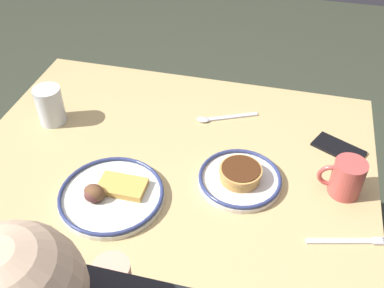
% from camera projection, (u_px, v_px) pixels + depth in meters
% --- Properties ---
extents(dining_table, '(1.14, 0.85, 0.73)m').
position_uv_depth(dining_table, '(172.00, 181.00, 1.33)').
color(dining_table, tan).
rests_on(dining_table, ground_plane).
extents(plate_near_main, '(0.22, 0.22, 0.05)m').
position_uv_depth(plate_near_main, '(240.00, 178.00, 1.18)').
color(plate_near_main, silver).
rests_on(plate_near_main, dining_table).
extents(plate_center_pancakes, '(0.27, 0.27, 0.05)m').
position_uv_depth(plate_center_pancakes, '(111.00, 194.00, 1.14)').
color(plate_center_pancakes, silver).
rests_on(plate_center_pancakes, dining_table).
extents(coffee_mug, '(0.12, 0.08, 0.10)m').
position_uv_depth(coffee_mug, '(346.00, 177.00, 1.13)').
color(coffee_mug, '#BF4C47').
rests_on(coffee_mug, dining_table).
extents(drinking_glass, '(0.08, 0.08, 0.12)m').
position_uv_depth(drinking_glass, '(50.00, 107.00, 1.36)').
color(drinking_glass, silver).
rests_on(drinking_glass, dining_table).
extents(cell_phone, '(0.16, 0.13, 0.01)m').
position_uv_depth(cell_phone, '(339.00, 149.00, 1.29)').
color(cell_phone, black).
rests_on(cell_phone, dining_table).
extents(fork_near, '(0.19, 0.06, 0.01)m').
position_uv_depth(fork_near, '(346.00, 241.00, 1.04)').
color(fork_near, silver).
rests_on(fork_near, dining_table).
extents(tea_spoon, '(0.18, 0.09, 0.01)m').
position_uv_depth(tea_spoon, '(218.00, 118.00, 1.39)').
color(tea_spoon, silver).
rests_on(tea_spoon, dining_table).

